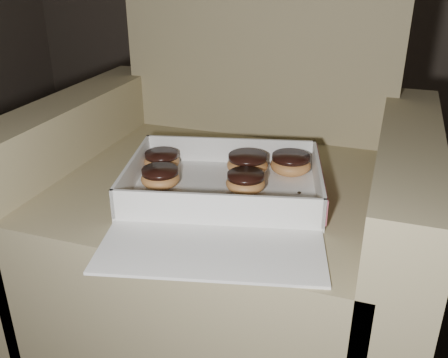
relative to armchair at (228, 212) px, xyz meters
name	(u,v)px	position (x,y,z in m)	size (l,w,h in m)	color
armchair	(228,212)	(0.00, 0.00, 0.00)	(0.81, 0.69, 0.85)	#887D57
bakery_box	(224,195)	(0.04, -0.16, 0.12)	(0.44, 0.48, 0.06)	white
donut_a	(160,177)	(-0.08, -0.15, 0.14)	(0.07, 0.07, 0.04)	#C98346
donut_b	(291,164)	(0.14, -0.01, 0.14)	(0.08, 0.08, 0.04)	#C98346
donut_c	(246,182)	(0.07, -0.12, 0.14)	(0.07, 0.07, 0.04)	#C98346
donut_d	(247,164)	(0.05, -0.04, 0.14)	(0.08, 0.08, 0.04)	#C98346
donut_e	(162,160)	(-0.12, -0.08, 0.14)	(0.07, 0.07, 0.04)	#C98346
crumb_a	(217,205)	(0.04, -0.19, 0.12)	(0.01, 0.01, 0.00)	black
crumb_b	(173,201)	(-0.04, -0.20, 0.12)	(0.01, 0.01, 0.00)	black
crumb_c	(191,205)	(0.00, -0.21, 0.12)	(0.01, 0.01, 0.00)	black
crumb_d	(299,193)	(0.17, -0.10, 0.12)	(0.01, 0.01, 0.00)	black
crumb_e	(248,217)	(0.11, -0.22, 0.12)	(0.01, 0.01, 0.00)	black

